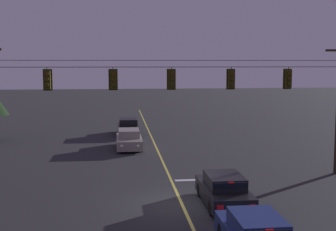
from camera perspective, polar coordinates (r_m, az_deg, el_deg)
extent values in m
plane|color=#28282B|center=(20.51, 1.76, -11.05)|extent=(180.00, 180.00, 0.00)
cube|color=#D1C64C|center=(30.75, -1.02, -5.05)|extent=(0.14, 60.00, 0.01)
cube|color=silver|center=(24.65, 4.85, -8.02)|extent=(3.40, 0.36, 0.01)
cylinder|color=black|center=(24.15, 0.26, 6.11)|extent=(19.00, 0.03, 0.03)
cylinder|color=black|center=(24.15, 0.26, 6.94)|extent=(19.00, 0.02, 0.02)
cylinder|color=black|center=(24.26, -14.96, 5.68)|extent=(0.04, 0.04, 0.18)
cube|color=#332D0A|center=(24.28, -14.92, 4.33)|extent=(0.32, 0.26, 0.96)
cube|color=#332D0A|center=(24.42, -14.87, 4.35)|extent=(0.48, 0.03, 1.12)
sphere|color=red|center=(24.11, -15.00, 5.00)|extent=(0.17, 0.17, 0.17)
cylinder|color=#332D0A|center=(24.07, -15.02, 5.10)|extent=(0.20, 0.10, 0.20)
sphere|color=#3D280A|center=(24.12, -14.98, 4.32)|extent=(0.17, 0.17, 0.17)
cylinder|color=#332D0A|center=(24.08, -15.00, 4.41)|extent=(0.20, 0.10, 0.20)
sphere|color=black|center=(24.13, -14.96, 3.63)|extent=(0.17, 0.17, 0.17)
cylinder|color=#332D0A|center=(24.09, -14.98, 3.73)|extent=(0.20, 0.10, 0.20)
cylinder|color=black|center=(23.99, -6.93, 5.84)|extent=(0.04, 0.04, 0.18)
cube|color=#332D0A|center=(24.01, -6.91, 4.48)|extent=(0.32, 0.26, 0.96)
cube|color=#332D0A|center=(24.15, -6.91, 4.50)|extent=(0.48, 0.03, 1.12)
sphere|color=red|center=(23.84, -6.93, 5.16)|extent=(0.17, 0.17, 0.17)
cylinder|color=#332D0A|center=(23.80, -6.93, 5.26)|extent=(0.20, 0.10, 0.20)
sphere|color=#3D280A|center=(23.85, -6.92, 4.47)|extent=(0.17, 0.17, 0.17)
cylinder|color=#332D0A|center=(23.81, -6.92, 4.57)|extent=(0.20, 0.10, 0.20)
sphere|color=black|center=(23.86, -6.91, 3.78)|extent=(0.17, 0.17, 0.17)
cylinder|color=#332D0A|center=(23.82, -6.91, 3.88)|extent=(0.20, 0.10, 0.20)
cylinder|color=black|center=(24.16, 0.45, 5.90)|extent=(0.04, 0.04, 0.18)
cube|color=#332D0A|center=(24.17, 0.45, 4.55)|extent=(0.32, 0.26, 0.96)
cube|color=#332D0A|center=(24.32, 0.41, 4.56)|extent=(0.48, 0.03, 1.12)
sphere|color=red|center=(24.00, 0.50, 5.22)|extent=(0.17, 0.17, 0.17)
cylinder|color=#332D0A|center=(23.96, 0.51, 5.32)|extent=(0.20, 0.10, 0.20)
sphere|color=#3D280A|center=(24.01, 0.50, 4.53)|extent=(0.17, 0.17, 0.17)
cylinder|color=#332D0A|center=(23.97, 0.51, 4.63)|extent=(0.20, 0.10, 0.20)
sphere|color=black|center=(24.03, 0.50, 3.85)|extent=(0.17, 0.17, 0.17)
cylinder|color=#332D0A|center=(23.98, 0.51, 3.94)|extent=(0.20, 0.10, 0.20)
cylinder|color=black|center=(24.75, 7.99, 5.85)|extent=(0.04, 0.04, 0.18)
cube|color=#332D0A|center=(24.76, 7.96, 4.53)|extent=(0.32, 0.26, 0.96)
cube|color=#332D0A|center=(24.91, 7.88, 4.55)|extent=(0.48, 0.03, 1.12)
sphere|color=red|center=(24.60, 8.07, 5.19)|extent=(0.17, 0.17, 0.17)
cylinder|color=#332D0A|center=(24.56, 8.09, 5.29)|extent=(0.20, 0.10, 0.20)
sphere|color=#3D280A|center=(24.61, 8.06, 4.52)|extent=(0.17, 0.17, 0.17)
cylinder|color=#332D0A|center=(24.57, 8.08, 4.61)|extent=(0.20, 0.10, 0.20)
sphere|color=black|center=(24.62, 8.05, 3.85)|extent=(0.17, 0.17, 0.17)
cylinder|color=#332D0A|center=(24.58, 8.07, 3.94)|extent=(0.20, 0.10, 0.20)
cylinder|color=black|center=(25.72, 14.90, 5.72)|extent=(0.04, 0.04, 0.18)
cube|color=#332D0A|center=(25.73, 14.86, 4.45)|extent=(0.32, 0.26, 0.96)
cube|color=#332D0A|center=(25.87, 14.75, 4.47)|extent=(0.48, 0.03, 1.12)
sphere|color=red|center=(25.57, 15.01, 5.08)|extent=(0.17, 0.17, 0.17)
cylinder|color=#332D0A|center=(25.54, 15.05, 5.17)|extent=(0.20, 0.10, 0.20)
sphere|color=#3D280A|center=(25.58, 14.99, 4.44)|extent=(0.17, 0.17, 0.17)
cylinder|color=#332D0A|center=(25.54, 15.03, 4.53)|extent=(0.20, 0.10, 0.20)
sphere|color=black|center=(25.59, 14.97, 3.79)|extent=(0.17, 0.17, 0.17)
cylinder|color=#332D0A|center=(25.55, 15.01, 3.88)|extent=(0.20, 0.10, 0.20)
cube|color=black|center=(20.39, 7.00, -9.71)|extent=(1.80, 4.30, 0.68)
cube|color=black|center=(20.12, 7.11, -8.14)|extent=(1.51, 2.15, 0.54)
cube|color=black|center=(21.00, 6.51, -7.50)|extent=(1.40, 0.21, 0.48)
cube|color=black|center=(19.12, 7.85, -8.94)|extent=(1.37, 0.18, 0.46)
cylinder|color=black|center=(21.54, 4.09, -9.31)|extent=(0.22, 0.64, 0.64)
cylinder|color=black|center=(21.87, 8.23, -9.11)|extent=(0.22, 0.64, 0.64)
cylinder|color=black|center=(19.04, 5.57, -11.48)|extent=(0.22, 0.64, 0.64)
cylinder|color=black|center=(19.41, 10.23, -11.19)|extent=(0.22, 0.64, 0.64)
cube|color=red|center=(18.21, 6.58, -11.40)|extent=(0.28, 0.03, 0.18)
cube|color=red|center=(18.53, 10.56, -11.15)|extent=(0.28, 0.03, 0.18)
cube|color=red|center=(18.96, 7.94, -8.35)|extent=(0.24, 0.04, 0.06)
cube|color=gray|center=(33.29, -4.91, -3.28)|extent=(1.80, 4.30, 0.68)
cube|color=gray|center=(33.31, -4.93, -2.22)|extent=(1.51, 2.15, 0.54)
cube|color=black|center=(32.39, -4.89, -2.47)|extent=(1.40, 0.21, 0.48)
cube|color=black|center=(34.36, -4.97, -1.94)|extent=(1.37, 0.18, 0.46)
cylinder|color=black|center=(32.04, -3.43, -4.00)|extent=(0.22, 0.64, 0.64)
cylinder|color=black|center=(32.01, -6.27, -4.04)|extent=(0.22, 0.64, 0.64)
cylinder|color=black|center=(34.66, -3.65, -3.19)|extent=(0.22, 0.64, 0.64)
cylinder|color=black|center=(34.63, -6.27, -3.23)|extent=(0.22, 0.64, 0.64)
sphere|color=white|center=(31.16, -3.79, -3.85)|extent=(0.20, 0.20, 0.20)
sphere|color=white|center=(31.14, -5.84, -3.88)|extent=(0.20, 0.20, 0.20)
cube|color=black|center=(39.70, -5.00, -1.68)|extent=(1.80, 4.30, 0.68)
cube|color=black|center=(39.74, -5.02, -0.78)|extent=(1.51, 2.15, 0.54)
cube|color=black|center=(38.81, -4.99, -0.96)|extent=(1.40, 0.21, 0.48)
cube|color=black|center=(40.79, -5.05, -0.59)|extent=(1.37, 0.18, 0.46)
cylinder|color=black|center=(38.44, -3.78, -2.22)|extent=(0.22, 0.64, 0.64)
cylinder|color=black|center=(38.40, -6.14, -2.25)|extent=(0.22, 0.64, 0.64)
cylinder|color=black|center=(41.07, -3.94, -1.65)|extent=(0.22, 0.64, 0.64)
cylinder|color=black|center=(41.04, -6.15, -1.68)|extent=(0.22, 0.64, 0.64)
sphere|color=white|center=(37.56, -4.08, -2.05)|extent=(0.20, 0.20, 0.20)
sphere|color=white|center=(37.54, -5.78, -2.07)|extent=(0.20, 0.20, 0.20)
cube|color=navy|center=(15.16, 11.15, -13.20)|extent=(1.51, 2.15, 0.54)
cube|color=black|center=(16.00, 10.13, -12.10)|extent=(1.40, 0.21, 0.48)
cylinder|color=black|center=(16.96, 12.21, -13.91)|extent=(0.22, 0.64, 0.64)
cube|color=red|center=(14.04, 12.64, -13.89)|extent=(0.24, 0.04, 0.06)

